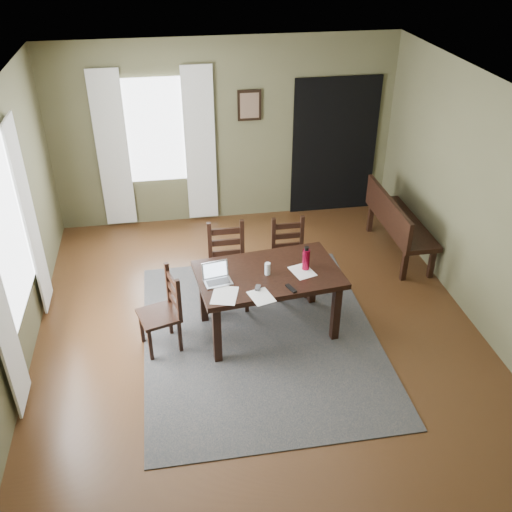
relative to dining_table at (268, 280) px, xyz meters
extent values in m
cube|color=#492C16|center=(-0.11, -0.13, -0.69)|extent=(5.00, 6.00, 0.01)
cube|color=brown|center=(-0.11, 2.87, 0.66)|extent=(5.00, 0.02, 2.70)
cube|color=brown|center=(-0.11, -3.13, 0.66)|extent=(5.00, 0.02, 2.70)
cube|color=brown|center=(-2.61, -0.13, 0.66)|extent=(0.02, 6.00, 2.70)
cube|color=brown|center=(2.39, -0.13, 0.66)|extent=(0.02, 6.00, 2.70)
cube|color=white|center=(-0.11, -0.13, 2.01)|extent=(5.00, 6.00, 0.02)
cube|color=#393939|center=(-0.11, -0.13, -0.68)|extent=(2.60, 3.20, 0.01)
cube|color=black|center=(0.00, 0.00, 0.06)|extent=(1.64, 1.09, 0.06)
cube|color=black|center=(0.00, 0.00, 0.01)|extent=(1.46, 0.91, 0.05)
cube|color=black|center=(-0.62, -0.43, -0.35)|extent=(0.09, 0.09, 0.66)
cube|color=black|center=(-0.71, 0.28, -0.35)|extent=(0.09, 0.09, 0.66)
cube|color=black|center=(0.71, -0.28, -0.35)|extent=(0.09, 0.09, 0.66)
cube|color=black|center=(0.62, 0.43, -0.35)|extent=(0.09, 0.09, 0.66)
cube|color=black|center=(-1.21, -0.11, -0.26)|extent=(0.51, 0.51, 0.04)
cube|color=black|center=(-1.42, 0.00, -0.48)|extent=(0.05, 0.05, 0.40)
cube|color=black|center=(-1.10, 0.10, -0.48)|extent=(0.05, 0.05, 0.40)
cube|color=black|center=(-1.33, -0.31, -0.48)|extent=(0.05, 0.05, 0.40)
cube|color=black|center=(-1.01, -0.22, -0.48)|extent=(0.05, 0.05, 0.40)
cube|color=black|center=(-1.09, 0.11, 0.00)|extent=(0.05, 0.05, 0.50)
cube|color=black|center=(-0.99, -0.22, 0.00)|extent=(0.05, 0.05, 0.50)
cube|color=black|center=(-1.04, -0.06, -0.13)|extent=(0.11, 0.30, 0.07)
cube|color=black|center=(-1.04, -0.06, 0.00)|extent=(0.11, 0.30, 0.07)
cube|color=black|center=(-1.04, -0.06, 0.14)|extent=(0.11, 0.30, 0.07)
cube|color=black|center=(-0.37, 0.54, -0.21)|extent=(0.45, 0.45, 0.04)
cube|color=black|center=(-0.56, 0.36, -0.46)|extent=(0.04, 0.04, 0.44)
cube|color=black|center=(-0.56, 0.72, -0.46)|extent=(0.04, 0.04, 0.44)
cube|color=black|center=(-0.19, 0.36, -0.46)|extent=(0.04, 0.04, 0.44)
cube|color=black|center=(-0.19, 0.72, -0.46)|extent=(0.04, 0.04, 0.44)
cube|color=black|center=(-0.57, 0.74, 0.08)|extent=(0.05, 0.05, 0.56)
cube|color=black|center=(-0.18, 0.75, 0.08)|extent=(0.05, 0.05, 0.56)
cube|color=black|center=(-0.37, 0.75, -0.07)|extent=(0.33, 0.03, 0.08)
cube|color=black|center=(-0.37, 0.75, 0.08)|extent=(0.33, 0.03, 0.08)
cube|color=black|center=(-0.37, 0.75, 0.23)|extent=(0.33, 0.03, 0.08)
cube|color=black|center=(0.40, 0.69, -0.25)|extent=(0.42, 0.42, 0.04)
cube|color=black|center=(0.24, 0.52, -0.47)|extent=(0.04, 0.04, 0.41)
cube|color=black|center=(0.23, 0.86, -0.47)|extent=(0.04, 0.04, 0.41)
cube|color=black|center=(0.57, 0.52, -0.47)|extent=(0.04, 0.04, 0.41)
cube|color=black|center=(0.57, 0.86, -0.47)|extent=(0.04, 0.04, 0.41)
cube|color=black|center=(0.22, 0.88, 0.02)|extent=(0.04, 0.04, 0.52)
cube|color=black|center=(0.58, 0.88, 0.02)|extent=(0.04, 0.04, 0.52)
cube|color=black|center=(0.40, 0.88, -0.12)|extent=(0.31, 0.03, 0.07)
cube|color=black|center=(0.40, 0.88, 0.02)|extent=(0.31, 0.03, 0.07)
cube|color=black|center=(0.40, 0.88, 0.16)|extent=(0.31, 0.03, 0.07)
cube|color=black|center=(2.11, 1.37, -0.23)|extent=(0.49, 1.54, 0.07)
cube|color=black|center=(2.30, 0.72, -0.47)|extent=(0.07, 0.07, 0.43)
cube|color=black|center=(1.92, 0.72, -0.47)|extent=(0.07, 0.07, 0.43)
cube|color=black|center=(2.30, 2.03, -0.47)|extent=(0.07, 0.07, 0.43)
cube|color=black|center=(1.92, 2.03, -0.47)|extent=(0.07, 0.07, 0.43)
cube|color=black|center=(1.89, 1.37, -0.01)|extent=(0.05, 1.54, 0.37)
cube|color=#B7B7BC|center=(-0.56, -0.11, 0.10)|extent=(0.31, 0.24, 0.01)
cube|color=#B7B7BC|center=(-0.58, -0.01, 0.20)|extent=(0.29, 0.10, 0.18)
cube|color=silver|center=(-0.58, -0.01, 0.20)|extent=(0.25, 0.08, 0.15)
cube|color=#3F3F42|center=(-0.56, -0.12, 0.11)|extent=(0.26, 0.15, 0.00)
cube|color=#3F3F42|center=(-0.17, -0.29, 0.11)|extent=(0.08, 0.10, 0.03)
cube|color=black|center=(0.17, -0.35, 0.10)|extent=(0.10, 0.16, 0.02)
cylinder|color=silver|center=(-0.02, -0.03, 0.16)|extent=(0.07, 0.07, 0.14)
cylinder|color=maroon|center=(0.41, 0.00, 0.22)|extent=(0.10, 0.10, 0.24)
cylinder|color=black|center=(0.41, 0.00, 0.36)|extent=(0.06, 0.06, 0.04)
cube|color=white|center=(-0.52, -0.35, 0.10)|extent=(0.33, 0.39, 0.00)
cube|color=white|center=(0.36, -0.05, 0.10)|extent=(0.29, 0.33, 0.00)
cube|color=white|center=(-0.16, -0.43, 0.10)|extent=(0.28, 0.32, 0.00)
cube|color=white|center=(-2.58, 0.07, 0.76)|extent=(0.01, 1.30, 1.70)
cube|color=white|center=(-1.11, 2.84, 0.76)|extent=(1.00, 0.01, 1.50)
cube|color=silver|center=(-2.55, 0.89, 0.51)|extent=(0.03, 0.48, 2.30)
cube|color=silver|center=(-1.73, 2.81, 0.51)|extent=(0.44, 0.03, 2.30)
cube|color=silver|center=(-0.49, 2.81, 0.51)|extent=(0.44, 0.03, 2.30)
cube|color=black|center=(0.24, 2.84, 1.06)|extent=(0.34, 0.03, 0.44)
cube|color=brown|center=(0.24, 2.82, 1.06)|extent=(0.27, 0.01, 0.36)
cube|color=black|center=(1.54, 2.84, 0.36)|extent=(1.30, 0.03, 2.10)
camera|label=1|loc=(-0.98, -5.06, 3.50)|focal=40.00mm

